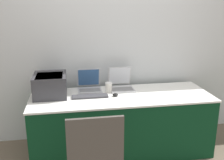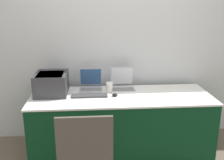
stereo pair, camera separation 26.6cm
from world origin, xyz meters
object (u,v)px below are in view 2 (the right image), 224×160
laptop_left (91,85)px  external_keyboard (90,96)px  printer (51,83)px  coffee_cup (109,87)px  laptop_right (123,85)px  chair (86,150)px  mouse (115,95)px

laptop_left → external_keyboard: 0.27m
printer → coffee_cup: printer is taller
external_keyboard → coffee_cup: size_ratio=3.48×
laptop_right → coffee_cup: (-0.17, -0.10, 0.00)m
external_keyboard → coffee_cup: bearing=31.3°
laptop_right → external_keyboard: bearing=-149.0°
printer → external_keyboard: size_ratio=1.03×
external_keyboard → chair: chair is taller
printer → mouse: bearing=-11.8°
coffee_cup → external_keyboard: bearing=-148.7°
laptop_right → chair: bearing=-113.3°
laptop_right → mouse: 0.30m
printer → chair: bearing=-66.1°
laptop_left → laptop_right: laptop_right is taller
laptop_right → external_keyboard: 0.49m
laptop_left → chair: (-0.05, -1.07, -0.27)m
laptop_right → chair: laptop_right is taller
laptop_right → coffee_cup: 0.20m
coffee_cup → chair: (-0.28, -0.95, -0.27)m
external_keyboard → chair: 0.83m
laptop_right → coffee_cup: laptop_right is taller
mouse → external_keyboard: bearing=175.8°
external_keyboard → laptop_right: bearing=31.0°
printer → chair: (0.41, -0.94, -0.35)m
printer → chair: size_ratio=0.48×
laptop_left → chair: laptop_left is taller
external_keyboard → chair: size_ratio=0.46×
coffee_cup → chair: size_ratio=0.13×
printer → laptop_right: 0.88m
coffee_cup → laptop_right: bearing=30.6°
chair → printer: bearing=113.9°
mouse → chair: chair is taller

